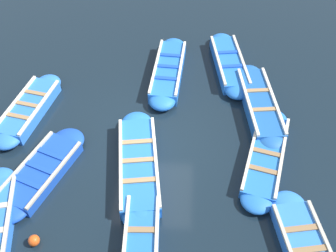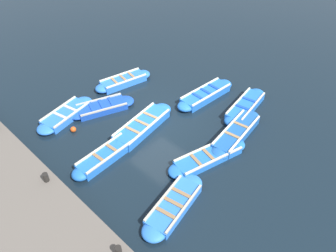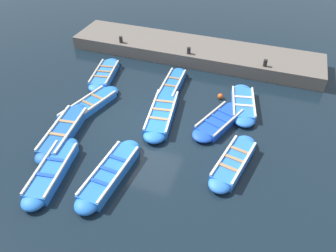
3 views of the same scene
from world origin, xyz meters
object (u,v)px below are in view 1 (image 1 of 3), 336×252
Objects in this scene: boat_near_quay at (29,109)px; boat_outer_left at (141,249)px; boat_stern_in at (266,156)px; boat_tucked at (139,165)px; buoy_orange_near at (34,240)px; boat_far_corner at (229,64)px; boat_outer_right at (259,105)px; boat_alongside at (168,71)px; boat_bow_out at (42,172)px.

boat_outer_left is at bearing 42.53° from boat_near_quay.
boat_tucked is at bearing -80.55° from boat_stern_in.
buoy_orange_near is at bearing -43.28° from boat_tucked.
boat_outer_left is 2.34m from boat_tucked.
boat_far_corner is 2.15m from boat_outer_right.
buoy_orange_near is at bearing -23.06° from boat_alongside.
boat_alongside is (0.56, -2.03, 0.01)m from boat_far_corner.
boat_near_quay is at bearing -84.71° from boat_outer_right.
boat_outer_right is at bearing 147.79° from boat_outer_left.
boat_near_quay is at bearing -137.47° from boat_outer_left.
boat_alongside is 14.31× the size of buoy_orange_near.
boat_stern_in is 3.42m from boat_tucked.
boat_tucked is at bearing -7.45° from boat_alongside.
boat_outer_right is 1.01× the size of boat_stern_in.
boat_stern_in is 6.18m from buoy_orange_near.
boat_stern_in is at bearing 133.41° from boat_outer_left.
boat_alongside is at bearing 145.01° from boat_bow_out.
boat_outer_right reaches higher than boat_bow_out.
boat_stern_in is 5.94m from boat_bow_out.
buoy_orange_near is at bearing 11.10° from boat_bow_out.
boat_tucked is (-2.32, -0.33, 0.01)m from boat_outer_left.
boat_stern_in is 4.19m from boat_outer_left.
boat_outer_left is (6.83, -2.22, 0.00)m from boat_far_corner.
boat_alongside reaches higher than boat_tucked.
boat_alongside is at bearing -116.36° from boat_outer_right.
boat_outer_right is 0.95× the size of boat_tucked.
boat_outer_right is 4.22m from boat_tucked.
boat_alongside is 6.27m from boat_outer_left.
boat_far_corner is at bearing -157.13° from boat_outer_right.
boat_outer_right reaches higher than boat_alongside.
boat_outer_right is at bearing 95.29° from boat_near_quay.
buoy_orange_near is at bearing 18.78° from boat_near_quay.
boat_outer_right is 5.73m from boat_outer_left.
buoy_orange_near is (6.20, -2.64, -0.07)m from boat_alongside.
boat_stern_in is 0.95× the size of boat_tucked.
boat_bow_out is at bearing -63.84° from boat_outer_right.
boat_far_corner is 1.07× the size of boat_bow_out.
boat_far_corner is 1.08× the size of boat_near_quay.
boat_near_quay reaches higher than boat_far_corner.
boat_stern_in is at bearing 40.15° from boat_alongside.
boat_far_corner is 4.04m from boat_stern_in.
boat_far_corner is 6.62m from boat_near_quay.
boat_outer_right is 14.63× the size of buoy_orange_near.
boat_tucked is at bearing -29.42° from boat_far_corner.
boat_outer_left is 0.97× the size of boat_bow_out.
boat_far_corner is at bearing 105.52° from boat_alongside.
boat_outer_right is 1.14× the size of boat_near_quay.
boat_outer_left is (6.27, -0.19, -0.01)m from boat_alongside.
boat_bow_out is (4.87, -5.04, -0.03)m from boat_far_corner.
buoy_orange_near is at bearing -49.00° from boat_outer_right.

